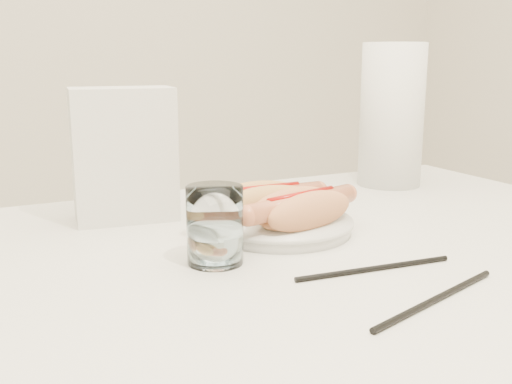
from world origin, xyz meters
name	(u,v)px	position (x,y,z in m)	size (l,w,h in m)	color
table	(286,287)	(0.00, 0.00, 0.69)	(1.20, 0.80, 0.75)	white
plate	(281,227)	(0.02, 0.06, 0.76)	(0.20, 0.20, 0.02)	silver
hotdog_left	(262,202)	(0.01, 0.09, 0.79)	(0.20, 0.08, 0.05)	tan
hotdog_right	(301,209)	(0.04, 0.02, 0.79)	(0.20, 0.11, 0.05)	#DC8A56
water_glass	(215,225)	(-0.11, -0.02, 0.80)	(0.07, 0.07, 0.10)	white
chopstick_near	(436,299)	(0.05, -0.24, 0.75)	(0.01, 0.01, 0.22)	black
chopstick_far	(374,268)	(0.05, -0.13, 0.75)	(0.01, 0.01, 0.21)	black
napkin_box	(124,155)	(-0.16, 0.23, 0.85)	(0.15, 0.09, 0.21)	silver
navy_napkin	(245,196)	(0.07, 0.28, 0.75)	(0.15, 0.15, 0.01)	#131C3D
paper_towel_roll	(392,115)	(0.38, 0.26, 0.89)	(0.12, 0.12, 0.28)	white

